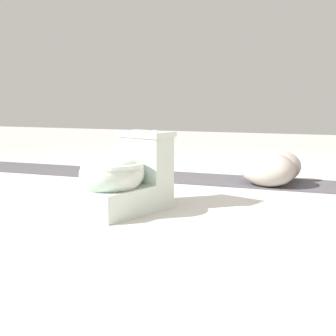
{
  "coord_description": "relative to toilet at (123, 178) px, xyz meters",
  "views": [
    {
      "loc": [
        2.6,
        1.43,
        0.73
      ],
      "look_at": [
        -0.06,
        0.46,
        0.3
      ],
      "focal_mm": 50.0,
      "sensor_mm": 36.0,
      "label": 1
    }
  ],
  "objects": [
    {
      "name": "boulder_near",
      "position": [
        -1.43,
        0.8,
        -0.08
      ],
      "size": [
        0.33,
        0.41,
        0.28
      ],
      "primitive_type": "ellipsoid",
      "rotation": [
        0.0,
        0.0,
        1.69
      ],
      "color": "gray",
      "rests_on": "ground"
    },
    {
      "name": "toilet",
      "position": [
        0.0,
        0.0,
        0.0
      ],
      "size": [
        0.72,
        0.56,
        0.52
      ],
      "rotation": [
        0.0,
        0.0,
        -0.34
      ],
      "color": "#B2C6B7",
      "rests_on": "ground"
    },
    {
      "name": "gravel_strip",
      "position": [
        -1.32,
        0.34,
        -0.21
      ],
      "size": [
        0.56,
        8.0,
        0.01
      ],
      "primitive_type": "cube",
      "color": "#423F44",
      "rests_on": "ground"
    },
    {
      "name": "boulder_far",
      "position": [
        -1.18,
        0.74,
        -0.08
      ],
      "size": [
        0.6,
        0.63,
        0.29
      ],
      "primitive_type": "ellipsoid",
      "rotation": [
        0.0,
        0.0,
        0.97
      ],
      "color": "gray",
      "rests_on": "ground"
    },
    {
      "name": "ground_plane",
      "position": [
        0.05,
        -0.16,
        -0.22
      ],
      "size": [
        14.0,
        14.0,
        0.0
      ],
      "primitive_type": "plane",
      "color": "#A8A59E"
    }
  ]
}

